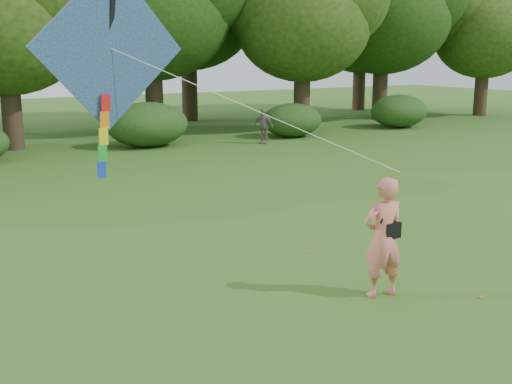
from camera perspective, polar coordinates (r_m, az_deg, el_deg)
ground at (r=10.93m, az=10.98°, el=-8.95°), size 100.00×100.00×0.00m
man_kite_flyer at (r=10.59m, az=11.23°, el=-3.99°), size 0.78×0.56×1.99m
bystander_right at (r=27.97m, az=0.65°, el=5.89°), size 0.82×0.96×1.54m
crossbody_bag at (r=10.61m, az=11.84°, el=-3.25°), size 0.43×0.20×0.75m
flying_kite at (r=10.27m, az=-12.83°, el=12.13°), size 5.18×2.60×3.29m
tree_line at (r=31.62m, az=-15.69°, el=14.96°), size 54.70×15.30×9.48m
shrub_band at (r=26.05m, az=-17.04°, el=5.05°), size 39.15×3.22×1.88m
fallen_leaves at (r=15.07m, az=-7.25°, el=-2.84°), size 8.21×13.27×0.01m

